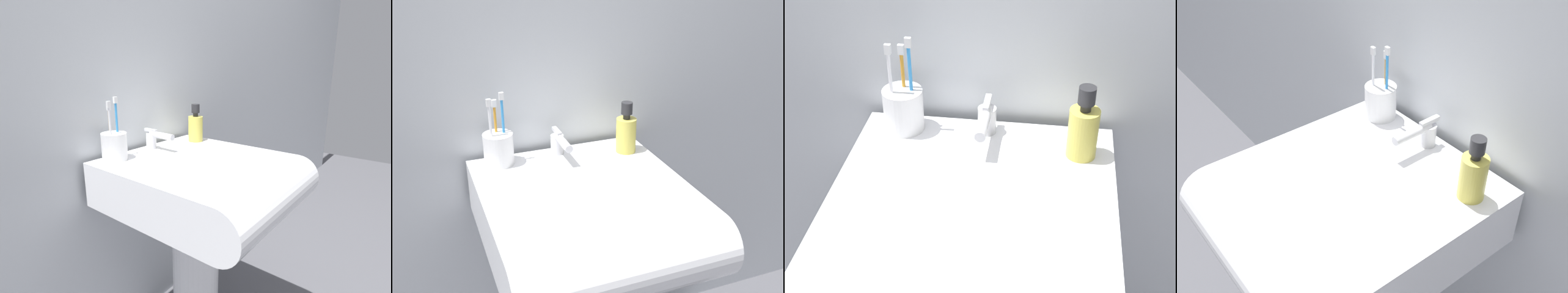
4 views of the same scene
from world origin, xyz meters
TOP-DOWN VIEW (x-y plane):
  - wall_back at (0.00, 0.29)m, footprint 5.00×0.05m
  - sink_pedestal at (0.00, 0.00)m, footprint 0.16×0.16m
  - sink_basin at (0.00, -0.06)m, footprint 0.51×0.57m
  - faucet at (-0.00, 0.19)m, footprint 0.04×0.13m
  - toothbrush_cup at (-0.17, 0.20)m, footprint 0.08×0.08m
  - soap_bottle at (0.19, 0.15)m, footprint 0.06×0.06m

SIDE VIEW (x-z plane):
  - sink_pedestal at x=0.00m, z-range 0.00..0.59m
  - sink_basin at x=0.00m, z-range 0.59..0.73m
  - faucet at x=0.00m, z-range 0.74..0.81m
  - toothbrush_cup at x=-0.17m, z-range 0.68..0.88m
  - soap_bottle at x=0.19m, z-range 0.72..0.87m
  - wall_back at x=0.00m, z-range 0.00..2.40m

